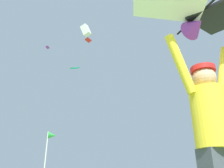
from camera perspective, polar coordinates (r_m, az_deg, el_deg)
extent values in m
cylinder|color=yellow|center=(2.33, 23.39, -7.67)|extent=(0.39, 0.39, 0.56)
sphere|color=tan|center=(2.45, 21.98, 1.28)|extent=(0.23, 0.23, 0.23)
cylinder|color=red|center=(2.48, 21.66, 3.28)|extent=(0.27, 0.27, 0.05)
cylinder|color=yellow|center=(2.67, 25.93, 2.81)|extent=(0.29, 0.13, 0.62)
cylinder|color=yellow|center=(2.34, 16.61, 4.90)|extent=(0.29, 0.13, 0.62)
cylinder|color=black|center=(2.80, 19.76, 15.09)|extent=(0.12, 0.63, 0.02)
cone|color=purple|center=(2.75, 20.04, 13.43)|extent=(0.27, 0.23, 0.24)
pyramid|color=purple|center=(36.33, -15.73, 8.80)|extent=(0.60, 0.65, 0.35)
cube|color=white|center=(25.93, -6.55, 13.15)|extent=(1.33, 1.09, 1.42)
pyramid|color=#19B2AD|center=(18.56, -9.30, 4.06)|extent=(1.08, 1.08, 0.34)
pyramid|color=red|center=(35.47, -5.93, 10.87)|extent=(1.12, 1.17, 0.48)
cylinder|color=silver|center=(8.15, -16.37, -18.46)|extent=(0.04, 0.04, 2.07)
cone|color=green|center=(8.29, -14.71, -12.27)|extent=(0.28, 0.24, 0.24)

